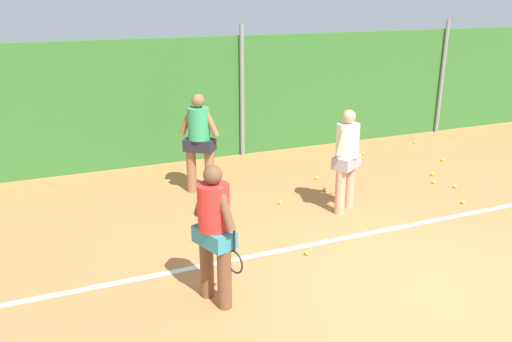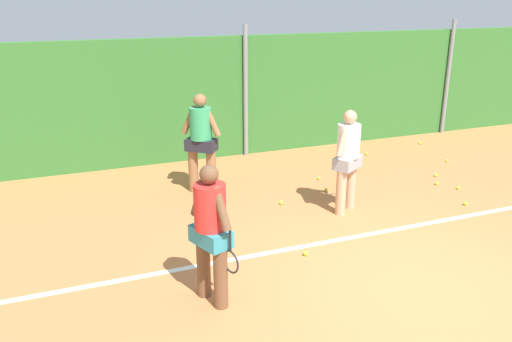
{
  "view_description": "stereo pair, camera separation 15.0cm",
  "coord_description": "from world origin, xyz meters",
  "px_view_note": "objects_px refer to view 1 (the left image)",
  "views": [
    {
      "loc": [
        -4.08,
        -4.39,
        3.51
      ],
      "look_at": [
        -1.19,
        2.61,
        0.92
      ],
      "focal_mm": 36.82,
      "sensor_mm": 36.0,
      "label": 1
    },
    {
      "loc": [
        -3.94,
        -4.45,
        3.51
      ],
      "look_at": [
        -1.19,
        2.61,
        0.92
      ],
      "focal_mm": 36.82,
      "sensor_mm": 36.0,
      "label": 2
    }
  ],
  "objects_px": {
    "tennis_ball_7": "(324,189)",
    "tennis_ball_13": "(363,153)",
    "tennis_ball_8": "(455,186)",
    "tennis_ball_11": "(443,160)",
    "tennis_ball_6": "(307,253)",
    "player_foreground_near": "(214,228)",
    "tennis_ball_10": "(432,174)",
    "tennis_ball_2": "(317,178)",
    "tennis_ball_3": "(463,202)",
    "player_backcourt_far": "(199,138)",
    "tennis_ball_12": "(204,223)",
    "tennis_ball_0": "(280,202)",
    "player_midcourt": "(347,155)",
    "tennis_ball_5": "(434,182)",
    "tennis_ball_1": "(415,142)"
  },
  "relations": [
    {
      "from": "tennis_ball_3",
      "to": "tennis_ball_12",
      "type": "bearing_deg",
      "value": 168.66
    },
    {
      "from": "tennis_ball_2",
      "to": "tennis_ball_12",
      "type": "xyz_separation_m",
      "value": [
        -2.69,
        -1.2,
        0.0
      ]
    },
    {
      "from": "tennis_ball_1",
      "to": "tennis_ball_5",
      "type": "distance_m",
      "value": 2.9
    },
    {
      "from": "tennis_ball_0",
      "to": "tennis_ball_13",
      "type": "height_order",
      "value": "same"
    },
    {
      "from": "tennis_ball_3",
      "to": "tennis_ball_7",
      "type": "xyz_separation_m",
      "value": [
        -1.94,
        1.48,
        0.0
      ]
    },
    {
      "from": "tennis_ball_2",
      "to": "tennis_ball_7",
      "type": "xyz_separation_m",
      "value": [
        -0.18,
        -0.62,
        0.0
      ]
    },
    {
      "from": "tennis_ball_10",
      "to": "tennis_ball_12",
      "type": "relative_size",
      "value": 1.0
    },
    {
      "from": "tennis_ball_12",
      "to": "player_midcourt",
      "type": "bearing_deg",
      "value": -7.94
    },
    {
      "from": "tennis_ball_0",
      "to": "tennis_ball_6",
      "type": "relative_size",
      "value": 1.0
    },
    {
      "from": "tennis_ball_0",
      "to": "player_backcourt_far",
      "type": "bearing_deg",
      "value": 135.62
    },
    {
      "from": "tennis_ball_3",
      "to": "tennis_ball_5",
      "type": "height_order",
      "value": "same"
    },
    {
      "from": "tennis_ball_7",
      "to": "tennis_ball_10",
      "type": "relative_size",
      "value": 1.0
    },
    {
      "from": "tennis_ball_3",
      "to": "tennis_ball_8",
      "type": "height_order",
      "value": "same"
    },
    {
      "from": "tennis_ball_3",
      "to": "tennis_ball_13",
      "type": "height_order",
      "value": "same"
    },
    {
      "from": "tennis_ball_0",
      "to": "tennis_ball_6",
      "type": "distance_m",
      "value": 1.9
    },
    {
      "from": "tennis_ball_7",
      "to": "tennis_ball_12",
      "type": "xyz_separation_m",
      "value": [
        -2.51,
        -0.58,
        0.0
      ]
    },
    {
      "from": "player_backcourt_far",
      "to": "player_foreground_near",
      "type": "bearing_deg",
      "value": -64.77
    },
    {
      "from": "tennis_ball_6",
      "to": "tennis_ball_13",
      "type": "xyz_separation_m",
      "value": [
        3.44,
        3.81,
        0.0
      ]
    },
    {
      "from": "player_backcourt_far",
      "to": "tennis_ball_6",
      "type": "bearing_deg",
      "value": -38.11
    },
    {
      "from": "tennis_ball_8",
      "to": "tennis_ball_0",
      "type": "bearing_deg",
      "value": 170.93
    },
    {
      "from": "tennis_ball_5",
      "to": "tennis_ball_8",
      "type": "relative_size",
      "value": 1.0
    },
    {
      "from": "player_backcourt_far",
      "to": "tennis_ball_11",
      "type": "bearing_deg",
      "value": 37.02
    },
    {
      "from": "tennis_ball_8",
      "to": "tennis_ball_11",
      "type": "distance_m",
      "value": 1.7
    },
    {
      "from": "tennis_ball_10",
      "to": "tennis_ball_11",
      "type": "height_order",
      "value": "same"
    },
    {
      "from": "player_backcourt_far",
      "to": "tennis_ball_1",
      "type": "relative_size",
      "value": 27.77
    },
    {
      "from": "player_midcourt",
      "to": "tennis_ball_11",
      "type": "bearing_deg",
      "value": -7.71
    },
    {
      "from": "tennis_ball_10",
      "to": "tennis_ball_5",
      "type": "bearing_deg",
      "value": -127.0
    },
    {
      "from": "player_foreground_near",
      "to": "tennis_ball_5",
      "type": "relative_size",
      "value": 25.99
    },
    {
      "from": "player_foreground_near",
      "to": "tennis_ball_8",
      "type": "distance_m",
      "value": 5.79
    },
    {
      "from": "tennis_ball_0",
      "to": "tennis_ball_11",
      "type": "distance_m",
      "value": 4.42
    },
    {
      "from": "tennis_ball_12",
      "to": "player_backcourt_far",
      "type": "bearing_deg",
      "value": 75.03
    },
    {
      "from": "player_midcourt",
      "to": "player_backcourt_far",
      "type": "relative_size",
      "value": 0.95
    },
    {
      "from": "player_midcourt",
      "to": "tennis_ball_7",
      "type": "relative_size",
      "value": 26.29
    },
    {
      "from": "tennis_ball_2",
      "to": "tennis_ball_3",
      "type": "height_order",
      "value": "same"
    },
    {
      "from": "player_midcourt",
      "to": "tennis_ball_13",
      "type": "bearing_deg",
      "value": 19.52
    },
    {
      "from": "tennis_ball_11",
      "to": "tennis_ball_13",
      "type": "distance_m",
      "value": 1.72
    },
    {
      "from": "player_backcourt_far",
      "to": "tennis_ball_8",
      "type": "xyz_separation_m",
      "value": [
        4.5,
        -1.63,
        -1.0
      ]
    },
    {
      "from": "tennis_ball_0",
      "to": "tennis_ball_2",
      "type": "bearing_deg",
      "value": 36.22
    },
    {
      "from": "tennis_ball_5",
      "to": "tennis_ball_12",
      "type": "relative_size",
      "value": 1.0
    },
    {
      "from": "tennis_ball_2",
      "to": "tennis_ball_13",
      "type": "bearing_deg",
      "value": 31.1
    },
    {
      "from": "tennis_ball_6",
      "to": "tennis_ball_7",
      "type": "xyz_separation_m",
      "value": [
        1.47,
        2.12,
        0.0
      ]
    },
    {
      "from": "player_foreground_near",
      "to": "player_midcourt",
      "type": "xyz_separation_m",
      "value": [
        2.88,
        1.82,
        0.01
      ]
    },
    {
      "from": "tennis_ball_0",
      "to": "tennis_ball_10",
      "type": "relative_size",
      "value": 1.0
    },
    {
      "from": "player_foreground_near",
      "to": "tennis_ball_12",
      "type": "distance_m",
      "value": 2.4
    },
    {
      "from": "tennis_ball_3",
      "to": "tennis_ball_5",
      "type": "relative_size",
      "value": 1.0
    },
    {
      "from": "player_foreground_near",
      "to": "tennis_ball_11",
      "type": "xyz_separation_m",
      "value": [
        6.32,
        3.34,
        -0.93
      ]
    },
    {
      "from": "tennis_ball_6",
      "to": "tennis_ball_10",
      "type": "relative_size",
      "value": 1.0
    },
    {
      "from": "tennis_ball_7",
      "to": "player_midcourt",
      "type": "bearing_deg",
      "value": -98.51
    },
    {
      "from": "tennis_ball_7",
      "to": "tennis_ball_13",
      "type": "xyz_separation_m",
      "value": [
        1.97,
        1.69,
        0.0
      ]
    },
    {
      "from": "tennis_ball_10",
      "to": "tennis_ball_3",
      "type": "bearing_deg",
      "value": -110.11
    }
  ]
}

